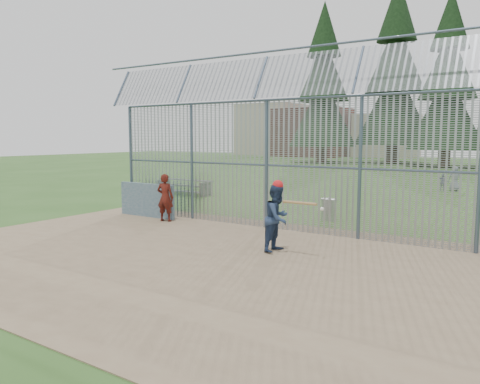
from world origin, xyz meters
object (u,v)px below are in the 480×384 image
Objects in this scene: batter at (277,218)px; bleacher at (184,186)px; dugout_wall at (147,200)px; onlooker at (165,198)px; trash_can at (329,209)px.

batter reaches higher than bleacher.
onlooker is (1.18, -0.33, 0.21)m from dugout_wall.
batter is at bearing 147.74° from onlooker.
dugout_wall is 6.71m from bleacher.
dugout_wall is 0.83× the size of bleacher.
trash_can is at bearing -17.89° from bleacher.
onlooker reaches higher than dugout_wall.
bleacher is at bearing 118.69° from dugout_wall.
batter reaches higher than onlooker.
bleacher is at bearing 52.80° from batter.
onlooker is 1.98× the size of trash_can.
trash_can is at bearing -159.03° from onlooker.
onlooker is at bearing 74.98° from batter.
dugout_wall is 1.54× the size of onlooker.
bleacher is (-4.40, 6.22, -0.42)m from onlooker.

